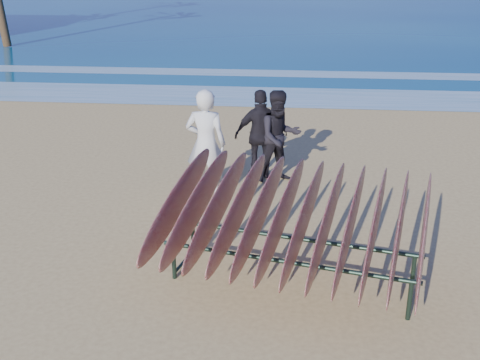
{
  "coord_description": "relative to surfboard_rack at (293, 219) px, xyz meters",
  "views": [
    {
      "loc": [
        0.75,
        -7.14,
        4.04
      ],
      "look_at": [
        0.0,
        0.8,
        0.95
      ],
      "focal_mm": 45.0,
      "sensor_mm": 36.0,
      "label": 1
    }
  ],
  "objects": [
    {
      "name": "surfboard_rack",
      "position": [
        0.0,
        0.0,
        0.0
      ],
      "size": [
        3.65,
        3.15,
        1.52
      ],
      "rotation": [
        0.0,
        0.0,
        -0.23
      ],
      "color": "#1C2E24",
      "rests_on": "ground"
    },
    {
      "name": "person_dark_a",
      "position": [
        -0.28,
        3.71,
        -0.08
      ],
      "size": [
        1.02,
        0.93,
        1.69
      ],
      "primitive_type": "imported",
      "rotation": [
        0.0,
        0.0,
        0.43
      ],
      "color": "black",
      "rests_on": "ground"
    },
    {
      "name": "person_dark_b",
      "position": [
        -0.63,
        3.85,
        -0.09
      ],
      "size": [
        1.05,
        0.63,
        1.67
      ],
      "primitive_type": "imported",
      "rotation": [
        0.0,
        0.0,
        3.38
      ],
      "color": "black",
      "rests_on": "ground"
    },
    {
      "name": "foam_near",
      "position": [
        -0.77,
        10.4,
        -0.92
      ],
      "size": [
        160.0,
        160.0,
        0.0
      ],
      "primitive_type": "plane",
      "color": "white",
      "rests_on": "ground"
    },
    {
      "name": "ground",
      "position": [
        -0.77,
        0.4,
        -0.93
      ],
      "size": [
        120.0,
        120.0,
        0.0
      ],
      "primitive_type": "plane",
      "color": "tan",
      "rests_on": "ground"
    },
    {
      "name": "foam_far",
      "position": [
        -0.77,
        13.9,
        -0.92
      ],
      "size": [
        160.0,
        160.0,
        0.0
      ],
      "primitive_type": "plane",
      "color": "white",
      "rests_on": "ground"
    },
    {
      "name": "person_white",
      "position": [
        -1.5,
        2.85,
        0.02
      ],
      "size": [
        0.72,
        0.5,
        1.89
      ],
      "primitive_type": "imported",
      "rotation": [
        0.0,
        0.0,
        3.07
      ],
      "color": "silver",
      "rests_on": "ground"
    }
  ]
}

